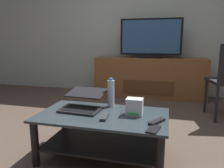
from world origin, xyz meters
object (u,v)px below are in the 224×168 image
Objects in this scene: router_box at (134,107)px; cell_phone at (153,129)px; media_cabinet at (149,77)px; water_bottle_near at (111,93)px; coffee_table at (103,128)px; laptop at (83,103)px; television at (151,39)px; soundbar_remote at (105,117)px; tv_remote at (157,122)px.

router_box is 0.97× the size of cell_phone.
water_bottle_near is at bearing -95.24° from media_cabinet.
media_cabinet is 1.95m from water_bottle_near.
media_cabinet is at bearing 107.64° from cell_phone.
laptop is (-0.20, 0.09, 0.18)m from coffee_table.
television reaches higher than laptop.
television is 2.69× the size of laptop.
router_box is at bearing -88.29° from media_cabinet.
water_bottle_near is at bearing 144.74° from cell_phone.
television is 6.38× the size of soundbar_remote.
television is 7.54× the size of router_box.
media_cabinet is at bearing 84.99° from coffee_table.
television is at bearing -90.00° from media_cabinet.
television is 7.29× the size of cell_phone.
media_cabinet reaches higher than router_box.
cell_phone is at bearing -64.77° from tv_remote.
media_cabinet is 7.19× the size of water_bottle_near.
router_box is (0.06, -2.11, 0.11)m from media_cabinet.
cell_phone is (0.23, -2.38, 0.05)m from media_cabinet.
coffee_table is at bearing -93.03° from water_bottle_near.
coffee_table is 7.69× the size of router_box.
coffee_table is at bearing -23.26° from laptop.
coffee_table is 1.02× the size of television.
water_bottle_near is 1.62× the size of tv_remote.
laptop is 0.66m from tv_remote.
soundbar_remote is (0.04, -0.08, 0.13)m from coffee_table.
router_box reaches higher than tv_remote.
router_box is at bearing 134.42° from cell_phone.
laptop is 2.80× the size of router_box.
cell_phone is at bearing -57.62° from router_box.
laptop is 0.26m from water_bottle_near.
water_bottle_near reaches higher than soundbar_remote.
laptop is at bearing 175.01° from router_box.
cell_phone is (0.23, -2.36, -0.61)m from television.
water_bottle_near reaches higher than cell_phone.
coffee_table is 2.27m from television.
cell_phone is 0.41m from soundbar_remote.
laptop is 2.71× the size of cell_phone.
router_box reaches higher than cell_phone.
soundbar_remote is at bearing -149.36° from tv_remote.
media_cabinet is 13.76× the size of router_box.
router_box reaches higher than coffee_table.
coffee_table is 2.17m from media_cabinet.
soundbar_remote is (-0.21, -0.13, -0.06)m from router_box.
laptop is 0.70m from cell_phone.
media_cabinet reaches higher than coffee_table.
router_box is (0.06, -2.09, -0.54)m from television.
tv_remote reaches higher than cell_phone.
soundbar_remote is (-0.39, 0.00, 0.00)m from tv_remote.
water_bottle_near is (-0.24, 0.18, 0.06)m from router_box.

